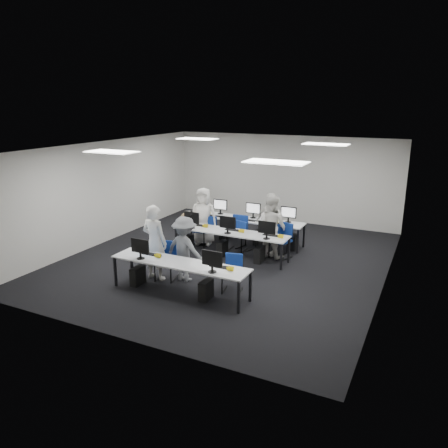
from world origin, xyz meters
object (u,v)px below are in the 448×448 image
at_px(student_2, 203,216).
at_px(chair_7, 276,244).
at_px(student_3, 270,224).
at_px(chair_6, 246,240).
at_px(chair_1, 232,280).
at_px(student_1, 271,226).
at_px(chair_0, 166,268).
at_px(photographer, 185,249).
at_px(desk_front, 180,265).
at_px(desk_mid, 231,233).
at_px(chair_5, 212,234).
at_px(chair_3, 238,240).
at_px(chair_4, 281,247).
at_px(chair_2, 201,236).
at_px(student_0, 155,242).

bearing_deg(student_2, chair_7, -8.75).
height_order(chair_7, student_3, student_3).
bearing_deg(chair_6, chair_7, 17.38).
relative_size(chair_1, chair_6, 0.97).
bearing_deg(chair_1, student_1, 78.69).
height_order(chair_0, student_3, student_3).
relative_size(chair_7, photographer, 0.59).
xyz_separation_m(desk_front, student_1, (0.94, 3.16, 0.17)).
bearing_deg(student_2, chair_0, -92.09).
xyz_separation_m(desk_front, chair_6, (0.10, 3.41, -0.41)).
relative_size(desk_front, chair_0, 3.56).
relative_size(desk_mid, student_3, 1.84).
bearing_deg(chair_5, student_1, -23.73).
distance_m(chair_7, student_1, 0.63).
distance_m(desk_front, chair_5, 3.67).
height_order(chair_1, photographer, photographer).
xyz_separation_m(desk_front, chair_3, (-0.07, 3.23, -0.37)).
distance_m(desk_front, chair_7, 3.59).
relative_size(chair_7, student_1, 0.54).
bearing_deg(chair_5, desk_front, -87.57).
bearing_deg(photographer, chair_0, 23.44).
distance_m(chair_0, student_2, 2.82).
relative_size(desk_front, student_1, 1.87).
distance_m(chair_0, chair_4, 3.28).
bearing_deg(chair_6, student_1, 0.50).
distance_m(chair_1, student_3, 2.75).
bearing_deg(chair_2, chair_1, -52.57).
xyz_separation_m(chair_4, chair_5, (-2.28, 0.31, -0.03)).
xyz_separation_m(desk_front, chair_5, (-1.05, 3.49, -0.41)).
relative_size(chair_4, chair_7, 1.03).
relative_size(chair_4, chair_6, 1.10).
relative_size(desk_mid, student_0, 1.76).
distance_m(desk_front, photographer, 0.76).
height_order(chair_0, chair_5, chair_0).
bearing_deg(student_2, chair_5, 39.23).
bearing_deg(chair_6, desk_mid, -79.94).
bearing_deg(chair_4, student_2, -162.83).
relative_size(desk_mid, student_1, 1.87).
bearing_deg(photographer, chair_7, -109.33).
relative_size(desk_front, chair_1, 3.83).
bearing_deg(student_3, student_2, -156.81).
bearing_deg(student_2, student_3, -11.78).
relative_size(chair_4, chair_5, 1.10).
bearing_deg(chair_1, desk_mid, 104.09).
relative_size(student_0, photographer, 1.17).
distance_m(desk_front, chair_4, 3.44).
bearing_deg(chair_6, desk_front, -74.60).
relative_size(student_1, photographer, 1.10).
height_order(chair_4, chair_6, chair_4).
relative_size(chair_1, photographer, 0.54).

